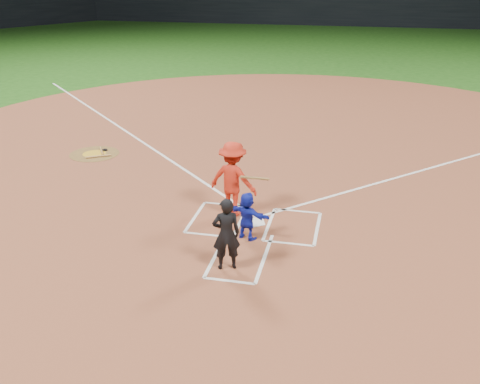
% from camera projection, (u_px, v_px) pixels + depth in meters
% --- Properties ---
extents(ground, '(120.00, 120.00, 0.00)m').
position_uv_depth(ground, '(255.00, 223.00, 13.65)').
color(ground, '#1B4B12').
rests_on(ground, ground).
extents(home_plate_dirt, '(28.00, 28.00, 0.01)m').
position_uv_depth(home_plate_dirt, '(287.00, 149.00, 19.03)').
color(home_plate_dirt, brown).
rests_on(home_plate_dirt, ground).
extents(stadium_wall_far, '(80.00, 1.20, 3.20)m').
position_uv_depth(stadium_wall_far, '(342.00, 10.00, 56.08)').
color(stadium_wall_far, black).
rests_on(stadium_wall_far, ground).
extents(home_plate, '(0.60, 0.60, 0.02)m').
position_uv_depth(home_plate, '(255.00, 222.00, 13.64)').
color(home_plate, white).
rests_on(home_plate, home_plate_dirt).
extents(on_deck_circle, '(1.70, 1.70, 0.01)m').
position_uv_depth(on_deck_circle, '(94.00, 154.00, 18.54)').
color(on_deck_circle, brown).
rests_on(on_deck_circle, home_plate_dirt).
extents(on_deck_logo, '(0.80, 0.80, 0.00)m').
position_uv_depth(on_deck_logo, '(94.00, 154.00, 18.53)').
color(on_deck_logo, gold).
rests_on(on_deck_logo, on_deck_circle).
extents(on_deck_bat_a, '(0.51, 0.74, 0.06)m').
position_uv_depth(on_deck_bat_a, '(102.00, 151.00, 18.72)').
color(on_deck_bat_a, '#A6763C').
rests_on(on_deck_bat_a, on_deck_circle).
extents(on_deck_bat_c, '(0.75, 0.49, 0.06)m').
position_uv_depth(on_deck_bat_c, '(98.00, 156.00, 18.19)').
color(on_deck_bat_c, '#A8773D').
rests_on(on_deck_bat_c, on_deck_circle).
extents(bat_weight_donut, '(0.19, 0.19, 0.05)m').
position_uv_depth(bat_weight_donut, '(105.00, 150.00, 18.84)').
color(bat_weight_donut, black).
rests_on(bat_weight_donut, on_deck_circle).
extents(catcher, '(1.15, 0.75, 1.19)m').
position_uv_depth(catcher, '(247.00, 216.00, 12.64)').
color(catcher, '#1623B7').
rests_on(catcher, home_plate_dirt).
extents(umpire, '(0.70, 0.58, 1.64)m').
position_uv_depth(umpire, '(226.00, 234.00, 11.31)').
color(umpire, black).
rests_on(umpire, home_plate_dirt).
extents(chalk_markings, '(28.35, 17.32, 0.01)m').
position_uv_depth(chalk_markings, '(284.00, 155.00, 18.39)').
color(chalk_markings, white).
rests_on(chalk_markings, home_plate_dirt).
extents(batter_at_plate, '(1.65, 1.00, 1.99)m').
position_uv_depth(batter_at_plate, '(233.00, 179.00, 13.70)').
color(batter_at_plate, red).
rests_on(batter_at_plate, home_plate_dirt).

